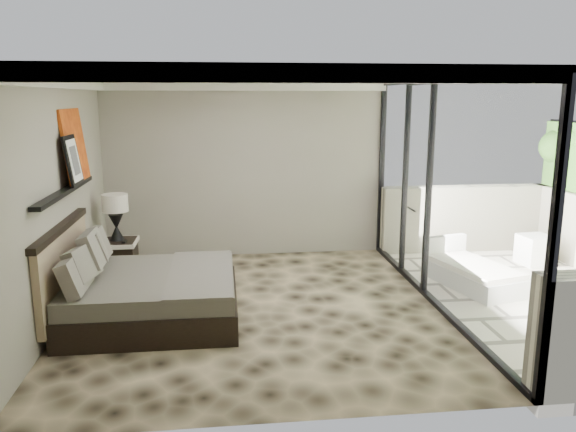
{
  "coord_description": "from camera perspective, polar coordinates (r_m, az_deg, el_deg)",
  "views": [
    {
      "loc": [
        -0.37,
        -6.54,
        2.56
      ],
      "look_at": [
        0.44,
        0.4,
        1.08
      ],
      "focal_mm": 35.0,
      "sensor_mm": 36.0,
      "label": 1
    }
  ],
  "objects": [
    {
      "name": "floor",
      "position": [
        7.03,
        -3.26,
        -9.4
      ],
      "size": [
        5.0,
        5.0,
        0.0
      ],
      "primitive_type": "plane",
      "color": "black",
      "rests_on": "ground"
    },
    {
      "name": "table_lamp",
      "position": [
        8.47,
        -17.13,
        0.5
      ],
      "size": [
        0.37,
        0.37,
        0.68
      ],
      "color": "black",
      "rests_on": "nightstand"
    },
    {
      "name": "abstract_canvas",
      "position": [
        7.5,
        -20.89,
        6.72
      ],
      "size": [
        0.13,
        0.9,
        0.9
      ],
      "primitive_type": "cube",
      "rotation": [
        0.0,
        -0.1,
        0.0
      ],
      "color": "#AA470E",
      "rests_on": "picture_ledge"
    },
    {
      "name": "left_wall",
      "position": [
        6.9,
        -22.31,
        1.39
      ],
      "size": [
        0.02,
        5.0,
        2.8
      ],
      "primitive_type": "cube",
      "color": "gray",
      "rests_on": "floor"
    },
    {
      "name": "back_wall",
      "position": [
        9.11,
        -4.31,
        4.63
      ],
      "size": [
        4.5,
        0.02,
        2.8
      ],
      "primitive_type": "cube",
      "color": "gray",
      "rests_on": "floor"
    },
    {
      "name": "picture_ledge",
      "position": [
        6.96,
        -21.68,
        2.36
      ],
      "size": [
        0.12,
        2.2,
        0.05
      ],
      "primitive_type": "cube",
      "color": "black",
      "rests_on": "left_wall"
    },
    {
      "name": "bed",
      "position": [
        6.84,
        -14.42,
        -7.49
      ],
      "size": [
        1.99,
        1.93,
        1.1
      ],
      "color": "black",
      "rests_on": "floor"
    },
    {
      "name": "framed_print",
      "position": [
        7.18,
        -21.01,
        5.3
      ],
      "size": [
        0.11,
        0.5,
        0.6
      ],
      "primitive_type": "cube",
      "rotation": [
        0.0,
        -0.14,
        0.0
      ],
      "color": "black",
      "rests_on": "picture_ledge"
    },
    {
      "name": "ottoman",
      "position": [
        9.57,
        23.84,
        -3.17
      ],
      "size": [
        0.5,
        0.5,
        0.46
      ],
      "primitive_type": "cube",
      "rotation": [
        0.0,
        0.0,
        0.1
      ],
      "color": "white",
      "rests_on": "terrace_slab"
    },
    {
      "name": "lounger",
      "position": [
        8.22,
        18.09,
        -5.51
      ],
      "size": [
        1.06,
        1.57,
        0.56
      ],
      "rotation": [
        0.0,
        0.0,
        0.26
      ],
      "color": "silver",
      "rests_on": "terrace_slab"
    },
    {
      "name": "terrace_slab",
      "position": [
        8.16,
        24.33,
        -7.87
      ],
      "size": [
        3.0,
        5.0,
        0.12
      ],
      "primitive_type": "cube",
      "color": "beige",
      "rests_on": "ground"
    },
    {
      "name": "ceiling",
      "position": [
        6.55,
        -3.55,
        13.96
      ],
      "size": [
        4.5,
        5.0,
        0.02
      ],
      "primitive_type": "cube",
      "color": "silver",
      "rests_on": "back_wall"
    },
    {
      "name": "nightstand",
      "position": [
        8.59,
        -16.97,
        -3.89
      ],
      "size": [
        0.66,
        0.66,
        0.58
      ],
      "primitive_type": "cube",
      "rotation": [
        0.0,
        0.0,
        -0.15
      ],
      "color": "black",
      "rests_on": "floor"
    },
    {
      "name": "glass_wall",
      "position": [
        7.14,
        14.95,
        2.21
      ],
      "size": [
        0.08,
        5.0,
        2.8
      ],
      "primitive_type": "cube",
      "color": "white",
      "rests_on": "floor"
    }
  ]
}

